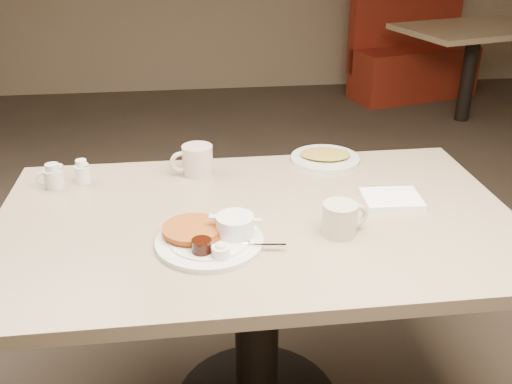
{
  "coord_description": "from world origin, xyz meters",
  "views": [
    {
      "loc": [
        -0.18,
        -1.44,
        1.54
      ],
      "look_at": [
        0.0,
        0.02,
        0.82
      ],
      "focal_mm": 40.26,
      "sensor_mm": 36.0,
      "label": 1
    }
  ],
  "objects": [
    {
      "name": "diner_table",
      "position": [
        0.0,
        0.0,
        0.58
      ],
      "size": [
        1.5,
        0.9,
        0.75
      ],
      "color": "tan",
      "rests_on": "ground"
    },
    {
      "name": "coffee_mug_near",
      "position": [
        0.21,
        -0.12,
        0.8
      ],
      "size": [
        0.14,
        0.12,
        0.09
      ],
      "color": "beige",
      "rests_on": "diner_table"
    },
    {
      "name": "coffee_mug_far",
      "position": [
        -0.16,
        0.32,
        0.8
      ],
      "size": [
        0.15,
        0.12,
        0.1
      ],
      "color": "beige",
      "rests_on": "diner_table"
    },
    {
      "name": "booth_back_right",
      "position": [
        1.88,
        3.48,
        0.41
      ],
      "size": [
        1.43,
        1.57,
        1.12
      ],
      "color": "maroon",
      "rests_on": "ground"
    },
    {
      "name": "creamer_left",
      "position": [
        -0.62,
        0.28,
        0.79
      ],
      "size": [
        0.09,
        0.07,
        0.08
      ],
      "color": "silver",
      "rests_on": "diner_table"
    },
    {
      "name": "napkin",
      "position": [
        0.42,
        0.04,
        0.76
      ],
      "size": [
        0.18,
        0.15,
        0.02
      ],
      "color": "white",
      "rests_on": "diner_table"
    },
    {
      "name": "hash_plate",
      "position": [
        0.29,
        0.38,
        0.76
      ],
      "size": [
        0.28,
        0.28,
        0.04
      ],
      "color": "silver",
      "rests_on": "diner_table"
    },
    {
      "name": "creamer_right",
      "position": [
        -0.53,
        0.3,
        0.79
      ],
      "size": [
        0.06,
        0.06,
        0.08
      ],
      "color": "white",
      "rests_on": "diner_table"
    },
    {
      "name": "main_plate",
      "position": [
        -0.14,
        -0.13,
        0.77
      ],
      "size": [
        0.37,
        0.35,
        0.07
      ],
      "color": "silver",
      "rests_on": "diner_table"
    }
  ]
}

